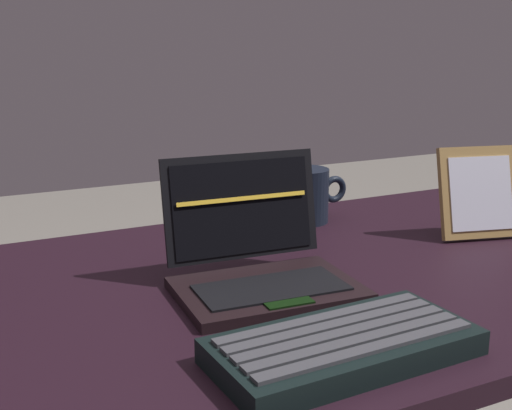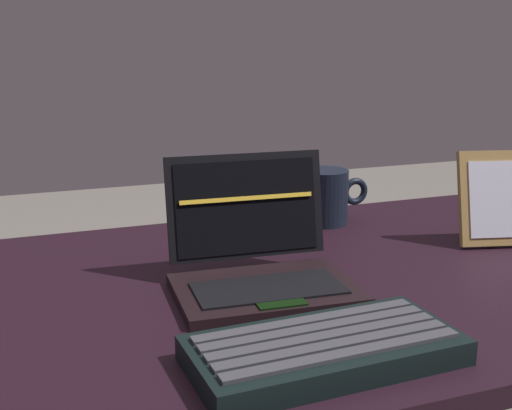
{
  "view_description": "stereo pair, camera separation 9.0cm",
  "coord_description": "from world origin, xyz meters",
  "px_view_note": "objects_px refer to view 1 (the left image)",
  "views": [
    {
      "loc": [
        -0.4,
        -0.8,
        1.09
      ],
      "look_at": [
        -0.02,
        -0.02,
        0.87
      ],
      "focal_mm": 46.69,
      "sensor_mm": 36.0,
      "label": 1
    },
    {
      "loc": [
        -0.32,
        -0.83,
        1.09
      ],
      "look_at": [
        -0.02,
        -0.02,
        0.87
      ],
      "focal_mm": 46.69,
      "sensor_mm": 36.0,
      "label": 2
    }
  ],
  "objects_px": {
    "laptop_front": "(260,264)",
    "coffee_mug": "(306,195)",
    "external_keyboard": "(344,346)",
    "photo_frame": "(479,193)"
  },
  "relations": [
    {
      "from": "external_keyboard",
      "to": "coffee_mug",
      "type": "distance_m",
      "value": 0.55
    },
    {
      "from": "photo_frame",
      "to": "external_keyboard",
      "type": "bearing_deg",
      "value": -148.89
    },
    {
      "from": "photo_frame",
      "to": "coffee_mug",
      "type": "distance_m",
      "value": 0.31
    },
    {
      "from": "external_keyboard",
      "to": "photo_frame",
      "type": "bearing_deg",
      "value": 31.11
    },
    {
      "from": "laptop_front",
      "to": "external_keyboard",
      "type": "bearing_deg",
      "value": -92.68
    },
    {
      "from": "laptop_front",
      "to": "photo_frame",
      "type": "height_order",
      "value": "laptop_front"
    },
    {
      "from": "laptop_front",
      "to": "photo_frame",
      "type": "bearing_deg",
      "value": 6.64
    },
    {
      "from": "laptop_front",
      "to": "coffee_mug",
      "type": "distance_m",
      "value": 0.36
    },
    {
      "from": "laptop_front",
      "to": "photo_frame",
      "type": "xyz_separation_m",
      "value": [
        0.45,
        0.05,
        0.04
      ]
    },
    {
      "from": "external_keyboard",
      "to": "photo_frame",
      "type": "height_order",
      "value": "photo_frame"
    }
  ]
}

